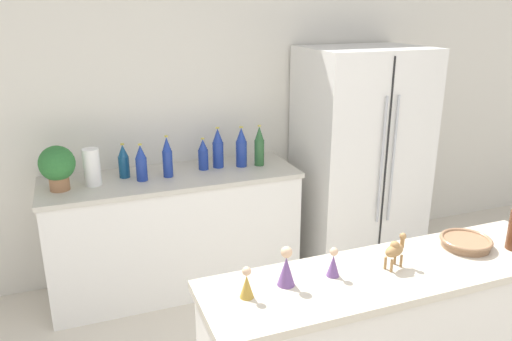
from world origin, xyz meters
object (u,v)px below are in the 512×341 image
(potted_plant, at_px, (57,166))
(back_bottle_2, at_px, (259,146))
(back_bottle_4, at_px, (141,163))
(wise_man_figurine_purple, at_px, (286,269))
(refrigerator, at_px, (359,158))
(wise_man_figurine_crimson, at_px, (247,284))
(camel_figurine, at_px, (395,249))
(back_bottle_0, at_px, (167,157))
(back_bottle_3, at_px, (124,161))
(fruit_bowl, at_px, (466,242))
(back_bottle_1, at_px, (241,147))
(paper_towel_roll, at_px, (92,167))
(wise_man_figurine_blue, at_px, (333,264))
(back_bottle_6, at_px, (218,148))
(back_bottle_5, at_px, (203,155))

(potted_plant, xyz_separation_m, back_bottle_2, (1.44, 0.03, -0.02))
(back_bottle_4, bearing_deg, wise_man_figurine_purple, -80.34)
(refrigerator, xyz_separation_m, wise_man_figurine_crimson, (-1.61, -1.77, 0.18))
(back_bottle_4, distance_m, wise_man_figurine_crimson, 1.81)
(refrigerator, distance_m, camel_figurine, 2.03)
(back_bottle_0, xyz_separation_m, back_bottle_4, (-0.19, -0.02, -0.02))
(back_bottle_3, bearing_deg, back_bottle_0, -17.62)
(wise_man_figurine_purple, bearing_deg, fruit_bowl, 0.37)
(potted_plant, distance_m, back_bottle_1, 1.30)
(back_bottle_2, distance_m, wise_man_figurine_crimson, 2.00)
(paper_towel_roll, distance_m, back_bottle_1, 1.09)
(wise_man_figurine_blue, height_order, wise_man_figurine_purple, wise_man_figurine_purple)
(back_bottle_3, distance_m, wise_man_figurine_crimson, 1.93)
(back_bottle_6, distance_m, wise_man_figurine_blue, 1.89)
(back_bottle_4, bearing_deg, back_bottle_1, 4.51)
(back_bottle_6, height_order, wise_man_figurine_purple, back_bottle_6)
(wise_man_figurine_blue, bearing_deg, paper_towel_roll, 114.89)
(wise_man_figurine_blue, bearing_deg, wise_man_figurine_purple, 178.78)
(back_bottle_6, height_order, wise_man_figurine_crimson, back_bottle_6)
(back_bottle_5, xyz_separation_m, back_bottle_6, (0.12, 0.01, 0.03))
(back_bottle_6, relative_size, wise_man_figurine_blue, 2.43)
(back_bottle_2, bearing_deg, back_bottle_4, -177.66)
(paper_towel_roll, distance_m, wise_man_figurine_purple, 1.91)
(back_bottle_5, distance_m, wise_man_figurine_blue, 1.87)
(back_bottle_3, height_order, back_bottle_6, back_bottle_6)
(paper_towel_roll, xyz_separation_m, back_bottle_1, (1.08, 0.04, 0.02))
(refrigerator, height_order, back_bottle_5, refrigerator)
(potted_plant, relative_size, back_bottle_1, 0.98)
(camel_figurine, height_order, wise_man_figurine_purple, wise_man_figurine_purple)
(fruit_bowl, bearing_deg, camel_figurine, -174.14)
(wise_man_figurine_crimson, bearing_deg, camel_figurine, -0.84)
(potted_plant, bearing_deg, back_bottle_2, 1.36)
(refrigerator, relative_size, back_bottle_1, 5.70)
(back_bottle_6, bearing_deg, wise_man_figurine_blue, -92.23)
(wise_man_figurine_blue, bearing_deg, back_bottle_5, 91.40)
(back_bottle_1, distance_m, wise_man_figurine_crimson, 1.97)
(back_bottle_2, distance_m, wise_man_figurine_purple, 1.91)
(refrigerator, height_order, back_bottle_0, refrigerator)
(paper_towel_roll, bearing_deg, wise_man_figurine_purple, -70.76)
(back_bottle_6, bearing_deg, camel_figurine, -83.99)
(back_bottle_0, xyz_separation_m, back_bottle_1, (0.57, 0.04, 0.00))
(back_bottle_0, distance_m, camel_figurine, 1.93)
(back_bottle_1, relative_size, back_bottle_5, 1.28)
(back_bottle_5, relative_size, fruit_bowl, 1.04)
(back_bottle_4, distance_m, wise_man_figurine_purple, 1.81)
(potted_plant, distance_m, back_bottle_5, 1.01)
(fruit_bowl, bearing_deg, back_bottle_4, 124.35)
(back_bottle_1, bearing_deg, back_bottle_2, -9.64)
(back_bottle_2, bearing_deg, wise_man_figurine_purple, -108.03)
(back_bottle_2, distance_m, wise_man_figurine_blue, 1.86)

